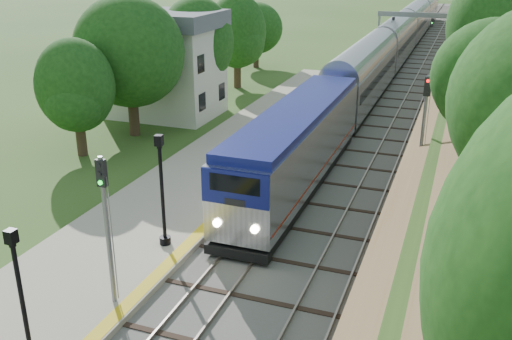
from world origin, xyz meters
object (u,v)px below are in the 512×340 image
(train, at_px, (395,45))
(signal_platform, at_px, (106,216))
(signal_farside, at_px, (424,120))
(lamppost_mid, at_px, (23,307))
(signal_gantry, at_px, (417,26))
(station_building, at_px, (164,63))
(lamppost_far, at_px, (162,197))

(train, relative_size, signal_platform, 17.66)
(signal_platform, relative_size, signal_farside, 0.90)
(signal_platform, bearing_deg, lamppost_mid, -96.82)
(signal_gantry, height_order, train, signal_gantry)
(station_building, xyz_separation_m, lamppost_mid, (10.65, -27.94, -1.68))
(lamppost_far, xyz_separation_m, signal_farside, (9.47, 11.05, 1.30))
(lamppost_far, bearing_deg, station_building, 118.49)
(signal_gantry, bearing_deg, train, 130.17)
(lamppost_far, height_order, signal_platform, signal_platform)
(lamppost_mid, height_order, signal_farside, signal_farside)
(train, bearing_deg, signal_gantry, -49.83)
(signal_gantry, relative_size, signal_platform, 1.52)
(train, xyz_separation_m, signal_farside, (6.20, -36.63, 1.65))
(signal_farside, bearing_deg, lamppost_mid, -116.40)
(train, height_order, signal_farside, signal_farside)
(lamppost_far, bearing_deg, train, 86.08)
(signal_gantry, relative_size, train, 0.09)
(lamppost_far, distance_m, signal_platform, 4.60)
(signal_platform, xyz_separation_m, signal_farside, (9.10, 15.48, 0.10))
(station_building, distance_m, train, 31.29)
(signal_gantry, height_order, lamppost_far, signal_gantry)
(station_building, bearing_deg, lamppost_far, -61.51)
(signal_platform, bearing_deg, lamppost_far, 94.78)
(station_building, bearing_deg, signal_farside, -23.33)
(lamppost_far, distance_m, signal_farside, 14.61)
(signal_gantry, xyz_separation_m, lamppost_mid, (-5.82, -52.93, -2.41))
(signal_gantry, relative_size, lamppost_mid, 1.85)
(station_building, xyz_separation_m, lamppost_far, (10.73, -19.77, -1.52))
(signal_platform, bearing_deg, signal_farside, 59.56)
(signal_gantry, height_order, signal_platform, signal_gantry)
(train, distance_m, signal_platform, 52.22)
(signal_platform, bearing_deg, train, 86.81)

